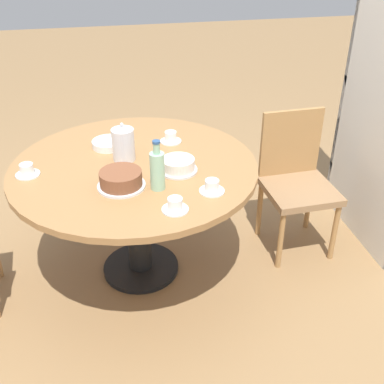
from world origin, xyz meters
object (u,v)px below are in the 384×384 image
at_px(water_bottle, 157,170).
at_px(cake_second, 178,165).
at_px(cup_a, 175,205).
at_px(chair_b, 296,179).
at_px(cup_b, 27,171).
at_px(cup_c, 212,187).
at_px(cup_d, 171,138).
at_px(cake_main, 121,180).
at_px(coffee_pot, 123,143).

relative_size(water_bottle, cake_second, 1.27).
height_order(cake_second, cup_a, cake_second).
distance_m(chair_b, cup_b, 1.60).
distance_m(water_bottle, cup_c, 0.28).
xyz_separation_m(cup_b, cup_d, (-0.26, 0.80, 0.00)).
distance_m(cake_main, cup_c, 0.46).
bearing_deg(cup_b, chair_b, 94.22).
height_order(cake_main, cake_second, cake_main).
bearing_deg(cup_d, chair_b, 79.51).
height_order(coffee_pot, cake_second, coffee_pot).
bearing_deg(cup_c, cake_second, -152.58).
xyz_separation_m(cake_main, cup_d, (-0.48, 0.33, -0.02)).
height_order(coffee_pot, cake_main, coffee_pot).
distance_m(water_bottle, cake_second, 0.22).
relative_size(cake_main, cup_c, 1.91).
relative_size(water_bottle, cake_main, 1.07).
bearing_deg(cup_a, cake_main, -139.25).
relative_size(cake_second, cup_a, 1.61).
bearing_deg(coffee_pot, cake_main, -7.27).
relative_size(coffee_pot, cup_d, 1.73).
xyz_separation_m(water_bottle, cup_c, (0.09, 0.26, -0.08)).
relative_size(chair_b, cup_c, 6.93).
distance_m(cake_second, cup_a, 0.38).
height_order(chair_b, cup_c, chair_b).
bearing_deg(water_bottle, cup_c, 71.49).
distance_m(cup_a, cup_b, 0.85).
xyz_separation_m(water_bottle, cake_second, (-0.16, 0.13, -0.07)).
bearing_deg(cake_second, cup_a, -11.99).
xyz_separation_m(cake_main, cup_b, (-0.22, -0.47, -0.02)).
height_order(chair_b, cup_d, chair_b).
bearing_deg(cake_second, cup_d, 177.09).
distance_m(cake_main, cup_d, 0.58).
xyz_separation_m(cup_a, cup_c, (-0.13, 0.21, 0.00)).
bearing_deg(cup_d, coffee_pot, -58.68).
distance_m(cup_b, cup_c, 0.98).
bearing_deg(cake_main, coffee_pot, 172.73).
bearing_deg(water_bottle, cup_d, 164.22).
height_order(water_bottle, cup_d, water_bottle).
bearing_deg(water_bottle, coffee_pot, -158.04).
bearing_deg(cup_c, cup_b, -111.19).
xyz_separation_m(water_bottle, cup_a, (0.22, 0.05, -0.08)).
xyz_separation_m(cake_second, cup_c, (0.24, 0.13, -0.01)).
bearing_deg(water_bottle, chair_b, 112.63).
bearing_deg(cup_c, chair_b, 125.30).
relative_size(cup_b, cup_d, 1.00).
bearing_deg(cake_main, cup_a, 40.75).
distance_m(cake_second, cup_d, 0.37).
bearing_deg(cup_d, cup_c, 10.01).
relative_size(cake_second, cup_d, 1.61).
bearing_deg(cake_second, coffee_pot, -125.24).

